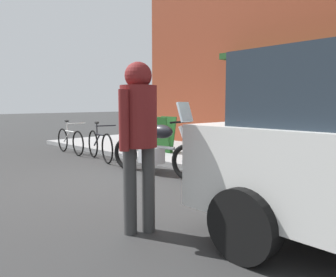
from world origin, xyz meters
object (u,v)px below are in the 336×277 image
at_px(parked_bicycle, 100,145).
at_px(sandwich_board_sign, 164,134).
at_px(pedestrian_walking, 139,127).
at_px(second_bicycle_by_cafe, 70,140).
at_px(touring_motorcycle, 150,143).

relative_size(parked_bicycle, sandwich_board_sign, 1.84).
xyz_separation_m(parked_bicycle, pedestrian_walking, (4.08, -2.21, 0.76)).
distance_m(parked_bicycle, pedestrian_walking, 4.70).
bearing_deg(sandwich_board_sign, parked_bicycle, -116.58).
distance_m(sandwich_board_sign, second_bicycle_by_cafe, 2.64).
distance_m(touring_motorcycle, second_bicycle_by_cafe, 3.42).
height_order(touring_motorcycle, parked_bicycle, touring_motorcycle).
height_order(parked_bicycle, pedestrian_walking, pedestrian_walking).
bearing_deg(second_bicycle_by_cafe, sandwich_board_sign, 33.01).
relative_size(parked_bicycle, second_bicycle_by_cafe, 0.99).
bearing_deg(touring_motorcycle, pedestrian_walking, -44.39).
relative_size(parked_bicycle, pedestrian_walking, 0.93).
distance_m(parked_bicycle, sandwich_board_sign, 1.64).
distance_m(parked_bicycle, second_bicycle_by_cafe, 1.48).
xyz_separation_m(touring_motorcycle, sandwich_board_sign, (-1.20, 1.58, -0.03)).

